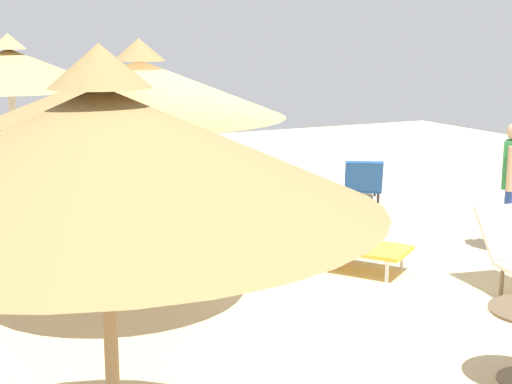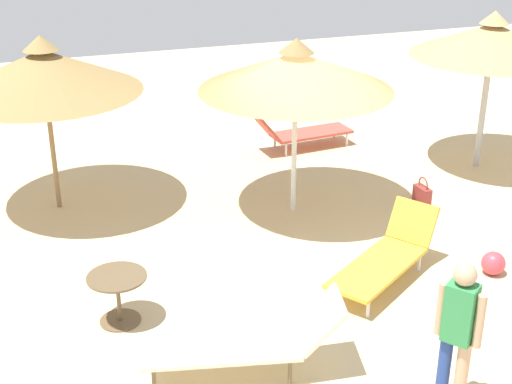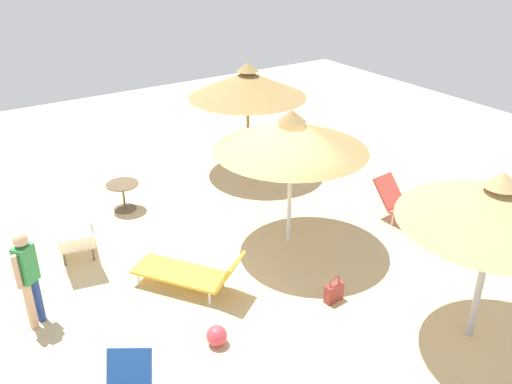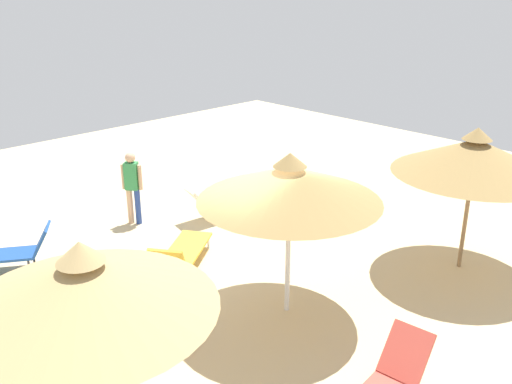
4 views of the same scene
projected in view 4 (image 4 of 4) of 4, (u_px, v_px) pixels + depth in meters
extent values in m
cube|color=beige|center=(246.00, 290.00, 10.00)|extent=(24.00, 24.00, 0.10)
cylinder|color=#B2B2B7|center=(95.00, 375.00, 5.96)|extent=(0.11, 0.11, 2.38)
cone|color=tan|center=(84.00, 285.00, 5.57)|extent=(2.73, 2.73, 0.55)
cone|color=tan|center=(80.00, 252.00, 5.44)|extent=(0.49, 0.49, 0.22)
cylinder|color=white|center=(288.00, 246.00, 8.90)|extent=(0.08, 0.08, 2.35)
cone|color=#997A47|center=(290.00, 183.00, 8.53)|extent=(2.89, 2.89, 0.56)
cone|color=#997A47|center=(290.00, 160.00, 8.39)|extent=(0.52, 0.52, 0.22)
cylinder|color=olive|center=(466.00, 214.00, 10.35)|extent=(0.08, 0.08, 2.20)
cone|color=#997A47|center=(475.00, 156.00, 9.95)|extent=(2.90, 2.90, 0.64)
cone|color=#997A47|center=(478.00, 134.00, 9.80)|extent=(0.52, 0.52, 0.22)
cylinder|color=#2D2D33|center=(29.00, 268.00, 10.34)|extent=(0.04, 0.04, 0.32)
cylinder|color=#2D2D33|center=(33.00, 256.00, 10.78)|extent=(0.04, 0.04, 0.32)
cube|color=#1E478C|center=(42.00, 239.00, 10.44)|extent=(0.65, 0.57, 0.52)
cube|color=gold|center=(185.00, 250.00, 10.75)|extent=(1.46, 1.72, 0.05)
cylinder|color=silver|center=(184.00, 241.00, 11.49)|extent=(0.04, 0.04, 0.26)
cylinder|color=silver|center=(208.00, 243.00, 11.40)|extent=(0.04, 0.04, 0.26)
cylinder|color=silver|center=(160.00, 273.00, 10.22)|extent=(0.04, 0.04, 0.26)
cylinder|color=silver|center=(188.00, 276.00, 10.12)|extent=(0.04, 0.04, 0.26)
cube|color=gold|center=(168.00, 260.00, 9.77)|extent=(0.70, 0.61, 0.53)
cube|color=silver|center=(238.00, 200.00, 13.04)|extent=(0.96, 1.78, 0.05)
cylinder|color=brown|center=(258.00, 198.00, 13.67)|extent=(0.04, 0.04, 0.32)
cylinder|color=brown|center=(269.00, 205.00, 13.26)|extent=(0.04, 0.04, 0.32)
cylinder|color=brown|center=(206.00, 210.00, 12.96)|extent=(0.04, 0.04, 0.32)
cylinder|color=brown|center=(217.00, 217.00, 12.55)|extent=(0.04, 0.04, 0.32)
cube|color=silver|center=(197.00, 198.00, 12.42)|extent=(0.71, 0.60, 0.53)
cube|color=#CC4C3F|center=(406.00, 353.00, 7.28)|extent=(0.63, 0.55, 0.59)
cylinder|color=tan|center=(130.00, 206.00, 12.53)|extent=(0.13, 0.13, 0.82)
cylinder|color=navy|center=(138.00, 206.00, 12.50)|extent=(0.13, 0.13, 0.82)
cube|color=#338C4C|center=(132.00, 176.00, 12.26)|extent=(0.36, 0.35, 0.62)
sphere|color=tan|center=(130.00, 158.00, 12.11)|extent=(0.22, 0.22, 0.22)
cylinder|color=tan|center=(123.00, 177.00, 12.29)|extent=(0.09, 0.09, 0.57)
cylinder|color=tan|center=(140.00, 177.00, 12.24)|extent=(0.09, 0.09, 0.57)
cube|color=maroon|center=(171.00, 337.00, 8.31)|extent=(0.35, 0.17, 0.33)
torus|color=maroon|center=(170.00, 325.00, 8.23)|extent=(0.24, 0.04, 0.24)
cylinder|color=brown|center=(307.00, 195.00, 12.61)|extent=(0.71, 0.71, 0.02)
cylinder|color=brown|center=(306.00, 208.00, 12.72)|extent=(0.05, 0.05, 0.60)
cylinder|color=brown|center=(306.00, 219.00, 12.82)|extent=(0.50, 0.50, 0.02)
sphere|color=#D83F4C|center=(106.00, 281.00, 9.87)|extent=(0.32, 0.32, 0.32)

